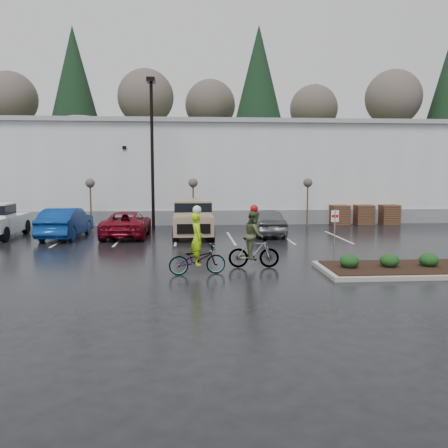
{
  "coord_description": "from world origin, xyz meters",
  "views": [
    {
      "loc": [
        -1.86,
        -17.57,
        3.7
      ],
      "look_at": [
        -0.23,
        3.53,
        1.3
      ],
      "focal_mm": 38.0,
      "sensor_mm": 36.0,
      "label": 1
    }
  ],
  "objects": [
    {
      "name": "mulch_bed",
      "position": [
        7.0,
        -1.0,
        0.17
      ],
      "size": [
        7.6,
        2.6,
        0.04
      ],
      "primitive_type": "cube",
      "color": "black",
      "rests_on": "curb_island"
    },
    {
      "name": "lamppost",
      "position": [
        -4.0,
        12.0,
        5.69
      ],
      "size": [
        0.5,
        1.0,
        9.22
      ],
      "color": "black",
      "rests_on": "ground"
    },
    {
      "name": "pickup_white",
      "position": [
        -12.28,
        9.43,
        0.98
      ],
      "size": [
        2.1,
        5.2,
        1.96
      ],
      "primitive_type": null,
      "color": "silver",
      "rests_on": "ground"
    },
    {
      "name": "car_blue",
      "position": [
        -8.56,
        8.9,
        0.83
      ],
      "size": [
        2.08,
        5.16,
        1.67
      ],
      "primitive_type": "imported",
      "rotation": [
        0.0,
        0.0,
        3.08
      ],
      "color": "navy",
      "rests_on": "ground"
    },
    {
      "name": "car_red",
      "position": [
        -5.27,
        9.05,
        0.72
      ],
      "size": [
        2.45,
        5.21,
        1.44
      ],
      "primitive_type": "imported",
      "rotation": [
        0.0,
        0.0,
        3.13
      ],
      "color": "maroon",
      "rests_on": "ground"
    },
    {
      "name": "cyclist_olive",
      "position": [
        0.64,
        0.11,
        0.88
      ],
      "size": [
        1.89,
        0.92,
        2.42
      ],
      "rotation": [
        0.0,
        0.0,
        1.51
      ],
      "color": "#3F3F44",
      "rests_on": "ground"
    },
    {
      "name": "car_grey",
      "position": [
        2.69,
        9.21,
        0.79
      ],
      "size": [
        1.93,
        4.65,
        1.57
      ],
      "primitive_type": "imported",
      "rotation": [
        0.0,
        0.0,
        3.12
      ],
      "color": "slate",
      "rests_on": "ground"
    },
    {
      "name": "curb_island",
      "position": [
        7.0,
        -1.0,
        0.07
      ],
      "size": [
        8.0,
        3.0,
        0.15
      ],
      "primitive_type": "cube",
      "color": "gray",
      "rests_on": "ground"
    },
    {
      "name": "ground",
      "position": [
        0.0,
        0.0,
        0.0
      ],
      "size": [
        120.0,
        120.0,
        0.0
      ],
      "primitive_type": "plane",
      "color": "black",
      "rests_on": "ground"
    },
    {
      "name": "wooded_ridge",
      "position": [
        0.0,
        45.0,
        3.0
      ],
      "size": [
        80.0,
        25.0,
        6.0
      ],
      "primitive_type": "cube",
      "color": "#263A18",
      "rests_on": "ground"
    },
    {
      "name": "suv_tan",
      "position": [
        -1.56,
        8.83,
        1.03
      ],
      "size": [
        2.2,
        5.1,
        2.06
      ],
      "primitive_type": null,
      "color": "#9D876A",
      "rests_on": "ground"
    },
    {
      "name": "pallet_stack_b",
      "position": [
        10.2,
        14.0,
        0.68
      ],
      "size": [
        1.2,
        1.2,
        1.35
      ],
      "primitive_type": "cube",
      "color": "#452E1B",
      "rests_on": "ground"
    },
    {
      "name": "shrub_b",
      "position": [
        5.5,
        -1.0,
        0.41
      ],
      "size": [
        0.7,
        0.7,
        0.52
      ],
      "primitive_type": "ellipsoid",
      "color": "black",
      "rests_on": "curb_island"
    },
    {
      "name": "shrub_c",
      "position": [
        7.0,
        -1.0,
        0.41
      ],
      "size": [
        0.7,
        0.7,
        0.52
      ],
      "primitive_type": "ellipsoid",
      "color": "black",
      "rests_on": "curb_island"
    },
    {
      "name": "warehouse",
      "position": [
        0.0,
        21.99,
        3.65
      ],
      "size": [
        60.5,
        15.5,
        7.2
      ],
      "color": "silver",
      "rests_on": "ground"
    },
    {
      "name": "pallet_stack_c",
      "position": [
        12.0,
        14.0,
        0.68
      ],
      "size": [
        1.2,
        1.2,
        1.35
      ],
      "primitive_type": "cube",
      "color": "#452E1B",
      "rests_on": "ground"
    },
    {
      "name": "sapling_mid",
      "position": [
        -1.5,
        13.0,
        2.73
      ],
      "size": [
        0.6,
        0.6,
        3.2
      ],
      "color": "#452E1B",
      "rests_on": "ground"
    },
    {
      "name": "shrub_a",
      "position": [
        4.0,
        -1.0,
        0.41
      ],
      "size": [
        0.7,
        0.7,
        0.52
      ],
      "primitive_type": "ellipsoid",
      "color": "black",
      "rests_on": "curb_island"
    },
    {
      "name": "fire_lane_sign",
      "position": [
        3.8,
        0.2,
        1.41
      ],
      "size": [
        0.3,
        0.05,
        2.2
      ],
      "color": "gray",
      "rests_on": "ground"
    },
    {
      "name": "cyclist_hivis",
      "position": [
        -1.53,
        -0.9,
        0.76
      ],
      "size": [
        2.12,
        1.0,
        2.47
      ],
      "rotation": [
        0.0,
        0.0,
        1.72
      ],
      "color": "#3F3F44",
      "rests_on": "ground"
    },
    {
      "name": "sapling_west",
      "position": [
        -8.0,
        13.0,
        2.73
      ],
      "size": [
        0.6,
        0.6,
        3.2
      ],
      "color": "#452E1B",
      "rests_on": "ground"
    },
    {
      "name": "pallet_stack_a",
      "position": [
        8.5,
        14.0,
        0.68
      ],
      "size": [
        1.2,
        1.2,
        1.35
      ],
      "primitive_type": "cube",
      "color": "#452E1B",
      "rests_on": "ground"
    },
    {
      "name": "sapling_east",
      "position": [
        6.0,
        13.0,
        2.73
      ],
      "size": [
        0.6,
        0.6,
        3.2
      ],
      "color": "#452E1B",
      "rests_on": "ground"
    }
  ]
}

